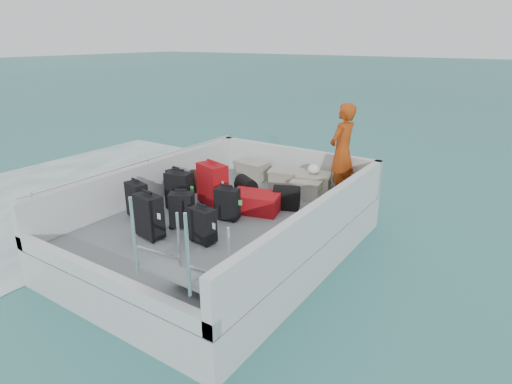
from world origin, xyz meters
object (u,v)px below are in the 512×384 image
Objects in this scene: suitcase_2 at (177,184)px; suitcase_5 at (213,184)px; crate_1 at (286,180)px; suitcase_6 at (203,226)px; suitcase_7 at (227,204)px; crate_0 at (253,171)px; passenger at (342,151)px; suitcase_0 at (137,200)px; suitcase_1 at (179,191)px; suitcase_4 at (182,210)px; crate_3 at (306,190)px; suitcase_8 at (255,202)px; suitcase_3 at (149,217)px; crate_2 at (313,184)px.

suitcase_2 is 0.79m from suitcase_5.
suitcase_5 is 1.59m from crate_1.
crate_1 is (-0.16, 2.70, -0.08)m from suitcase_6.
crate_0 is (-0.85, 2.00, -0.09)m from suitcase_7.
suitcase_2 reaches higher than crate_0.
suitcase_7 is 2.41m from passenger.
suitcase_1 is at bearing 79.39° from suitcase_0.
suitcase_0 is 1.35m from suitcase_5.
suitcase_0 is 3.74m from passenger.
suitcase_2 is 0.92× the size of suitcase_4.
suitcase_5 is 1.45× the size of crate_3.
suitcase_6 is at bearing -7.39° from passenger.
suitcase_6 reaches higher than crate_1.
suitcase_0 is at bearing 116.88° from suitcase_8.
passenger is (1.08, 2.07, 0.61)m from suitcase_7.
suitcase_3 is 0.83m from suitcase_6.
passenger is at bearing 50.12° from suitcase_7.
crate_1 is at bearing -10.54° from crate_0.
suitcase_1 is 0.99m from suitcase_7.
passenger reaches higher than suitcase_8.
suitcase_0 reaches higher than crate_2.
suitcase_8 is at bearing -54.45° from crate_0.
suitcase_5 is at bearing -36.99° from passenger.
suitcase_1 is at bearing 172.91° from suitcase_7.
crate_2 is (0.38, 2.80, -0.08)m from suitcase_6.
suitcase_3 reaches higher than suitcase_1.
crate_3 is at bearing -86.98° from crate_2.
suitcase_2 is at bearing 127.67° from suitcase_1.
suitcase_2 is (-0.13, 1.07, -0.04)m from suitcase_0.
suitcase_5 reaches higher than crate_2.
suitcase_6 is (0.85, -1.28, -0.11)m from suitcase_5.
passenger is at bearing 2.09° from crate_0.
suitcase_4 is 0.76m from suitcase_7.
suitcase_2 is at bearing -133.79° from crate_1.
suitcase_5 is 2.45m from passenger.
crate_2 reaches higher than crate_3.
suitcase_8 is (0.74, 1.74, -0.17)m from suitcase_3.
suitcase_3 is 3.20m from crate_0.
suitcase_6 is 2.71m from crate_1.
crate_2 is at bearing 93.02° from crate_3.
suitcase_1 reaches higher than suitcase_4.
suitcase_7 is at bearing 24.00° from suitcase_4.
crate_1 is at bearing -169.28° from crate_2.
suitcase_6 is 1.43m from suitcase_8.
suitcase_4 is 0.69× the size of suitcase_8.
crate_2 is at bearing 60.71° from suitcase_7.
suitcase_5 is (0.65, 1.18, 0.07)m from suitcase_0.
suitcase_5 is at bearing -115.95° from crate_1.
crate_3 is at bearing 64.99° from suitcase_0.
suitcase_1 is at bearing -93.71° from crate_0.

